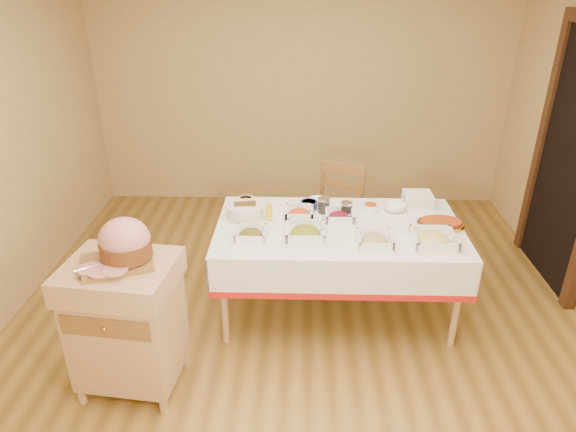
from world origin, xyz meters
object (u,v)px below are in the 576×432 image
object	(u,v)px
plate_stack	(418,199)
brass_platter	(441,224)
preserve_jar_right	(346,210)
bread_basket	(245,211)
dining_chair	(336,218)
dining_table	(338,245)
butcher_cart	(127,319)
preserve_jar_left	(324,206)
mustard_bottle	(269,212)
ham_on_board	(124,244)

from	to	relation	value
plate_stack	brass_platter	bearing A→B (deg)	-75.83
preserve_jar_right	bread_basket	world-z (taller)	bread_basket
dining_chair	brass_platter	distance (m)	1.02
bread_basket	plate_stack	xyz separation A→B (m)	(1.37, 0.27, -0.00)
preserve_jar_right	bread_basket	bearing A→B (deg)	-176.17
dining_table	butcher_cart	bearing A→B (deg)	-148.04
dining_table	preserve_jar_left	distance (m)	0.33
preserve_jar_left	brass_platter	xyz separation A→B (m)	(0.86, -0.22, -0.03)
dining_table	mustard_bottle	world-z (taller)	mustard_bottle
preserve_jar_right	brass_platter	xyz separation A→B (m)	(0.69, -0.16, -0.03)
mustard_bottle	preserve_jar_right	bearing A→B (deg)	9.21
dining_chair	bread_basket	bearing A→B (deg)	-143.16
butcher_cart	mustard_bottle	xyz separation A→B (m)	(0.83, 0.92, 0.31)
dining_chair	ham_on_board	bearing A→B (deg)	-132.12
ham_on_board	preserve_jar_left	size ratio (longest dim) A/B	3.44
mustard_bottle	plate_stack	bearing A→B (deg)	15.01
ham_on_board	preserve_jar_left	world-z (taller)	ham_on_board
dining_table	dining_chair	distance (m)	0.68
dining_chair	preserve_jar_right	world-z (taller)	dining_chair
bread_basket	brass_platter	xyz separation A→B (m)	(1.46, -0.11, -0.03)
preserve_jar_right	plate_stack	xyz separation A→B (m)	(0.59, 0.22, -0.00)
butcher_cart	dining_chair	distance (m)	2.06
plate_stack	preserve_jar_left	bearing A→B (deg)	-167.77
preserve_jar_left	mustard_bottle	distance (m)	0.45
dining_table	bread_basket	xyz separation A→B (m)	(-0.71, 0.12, 0.21)
butcher_cart	brass_platter	world-z (taller)	butcher_cart
dining_table	dining_chair	size ratio (longest dim) A/B	1.90
preserve_jar_left	preserve_jar_right	bearing A→B (deg)	-18.08
preserve_jar_right	plate_stack	bearing A→B (deg)	20.50
butcher_cart	ham_on_board	distance (m)	0.52
butcher_cart	preserve_jar_left	xyz separation A→B (m)	(1.26, 1.08, 0.30)
dining_table	ham_on_board	xyz separation A→B (m)	(-1.32, -0.81, 0.44)
mustard_bottle	brass_platter	xyz separation A→B (m)	(1.28, -0.06, -0.05)
dining_table	dining_chair	xyz separation A→B (m)	(0.03, 0.67, -0.11)
mustard_bottle	dining_table	bearing A→B (deg)	-8.28
preserve_jar_left	bread_basket	world-z (taller)	preserve_jar_left
ham_on_board	preserve_jar_right	distance (m)	1.71
dining_chair	butcher_cart	bearing A→B (deg)	-132.38
dining_table	dining_chair	bearing A→B (deg)	87.67
dining_table	plate_stack	world-z (taller)	plate_stack
butcher_cart	plate_stack	world-z (taller)	butcher_cart
butcher_cart	dining_chair	bearing A→B (deg)	47.62
preserve_jar_right	brass_platter	distance (m)	0.71
dining_chair	ham_on_board	xyz separation A→B (m)	(-1.34, -1.49, 0.54)
preserve_jar_left	plate_stack	size ratio (longest dim) A/B	0.55
dining_chair	dining_table	bearing A→B (deg)	-92.33
butcher_cart	brass_platter	size ratio (longest dim) A/B	2.60
preserve_jar_left	dining_table	bearing A→B (deg)	-65.52
dining_table	brass_platter	world-z (taller)	brass_platter
butcher_cart	bread_basket	world-z (taller)	butcher_cart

